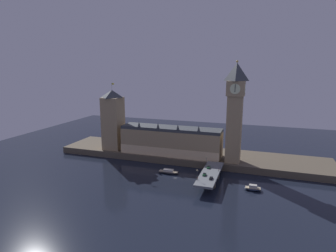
{
  "coord_description": "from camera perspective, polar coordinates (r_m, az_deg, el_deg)",
  "views": [
    {
      "loc": [
        55.52,
        -178.83,
        74.23
      ],
      "look_at": [
        -12.16,
        20.0,
        30.47
      ],
      "focal_mm": 30.0,
      "sensor_mm": 36.0,
      "label": 1
    }
  ],
  "objects": [
    {
      "name": "ground_plane",
      "position": [
        201.42,
        1.46,
        -9.86
      ],
      "size": [
        400.0,
        400.0,
        0.0
      ],
      "primitive_type": "plane",
      "color": "black"
    },
    {
      "name": "embankment",
      "position": [
        235.93,
        4.31,
        -5.94
      ],
      "size": [
        220.0,
        42.0,
        5.19
      ],
      "color": "brown",
      "rests_on": "ground_plane"
    },
    {
      "name": "parliament_hall",
      "position": [
        226.99,
        0.6,
        -3.01
      ],
      "size": [
        81.23,
        18.73,
        26.84
      ],
      "color": "tan",
      "rests_on": "embankment"
    },
    {
      "name": "clock_tower",
      "position": [
        208.64,
        13.44,
        3.2
      ],
      "size": [
        12.98,
        13.09,
        74.11
      ],
      "color": "tan",
      "rests_on": "embankment"
    },
    {
      "name": "victoria_tower",
      "position": [
        244.18,
        -11.1,
        1.27
      ],
      "size": [
        15.48,
        15.48,
        56.73
      ],
      "color": "tan",
      "rests_on": "embankment"
    },
    {
      "name": "bridge",
      "position": [
        189.54,
        8.52,
        -9.83
      ],
      "size": [
        11.57,
        46.0,
        6.56
      ],
      "color": "slate",
      "rests_on": "ground_plane"
    },
    {
      "name": "car_northbound_lead",
      "position": [
        196.85,
        8.25,
        -8.25
      ],
      "size": [
        2.11,
        4.12,
        1.44
      ],
      "color": "#235633",
      "rests_on": "bridge"
    },
    {
      "name": "car_northbound_trail",
      "position": [
        183.73,
        7.41,
        -9.71
      ],
      "size": [
        2.0,
        3.88,
        1.5
      ],
      "color": "#235633",
      "rests_on": "bridge"
    },
    {
      "name": "car_southbound_lead",
      "position": [
        178.7,
        8.74,
        -10.41
      ],
      "size": [
        1.87,
        4.28,
        1.34
      ],
      "color": "black",
      "rests_on": "bridge"
    },
    {
      "name": "pedestrian_near_rail",
      "position": [
        176.82,
        6.06,
        -10.49
      ],
      "size": [
        0.38,
        0.38,
        1.67
      ],
      "color": "black",
      "rests_on": "bridge"
    },
    {
      "name": "pedestrian_mid_walk",
      "position": [
        191.59,
        10.28,
        -8.8
      ],
      "size": [
        0.38,
        0.38,
        1.81
      ],
      "color": "black",
      "rests_on": "bridge"
    },
    {
      "name": "street_lamp_near",
      "position": [
        174.94,
        5.89,
        -9.58
      ],
      "size": [
        1.34,
        0.6,
        6.66
      ],
      "color": "#2D3333",
      "rests_on": "bridge"
    },
    {
      "name": "street_lamp_far",
      "position": [
        202.19,
        7.78,
        -6.75
      ],
      "size": [
        1.34,
        0.6,
        6.12
      ],
      "color": "#2D3333",
      "rests_on": "bridge"
    },
    {
      "name": "boat_upstream",
      "position": [
        203.31,
        0.1,
        -9.29
      ],
      "size": [
        15.6,
        5.16,
        3.18
      ],
      "color": "#28282D",
      "rests_on": "ground_plane"
    },
    {
      "name": "boat_downstream",
      "position": [
        184.66,
        16.86,
        -12.02
      ],
      "size": [
        10.51,
        4.93,
        3.58
      ],
      "color": "#1E2842",
      "rests_on": "ground_plane"
    }
  ]
}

